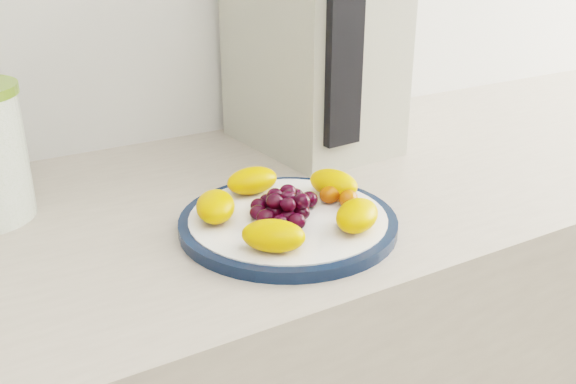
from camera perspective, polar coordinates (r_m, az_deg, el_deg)
plate_rim at (r=0.82m, az=0.00°, el=-2.75°), size 0.28×0.28×0.01m
plate_face at (r=0.81m, az=0.00°, el=-2.68°), size 0.25×0.25×0.02m
appliance_body at (r=1.09m, az=2.16°, el=12.94°), size 0.21×0.29×0.34m
appliance_panel at (r=0.95m, az=4.95°, el=11.64°), size 0.06×0.02×0.25m
fruit_plate at (r=0.81m, az=0.11°, el=-0.97°), size 0.24×0.23×0.04m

